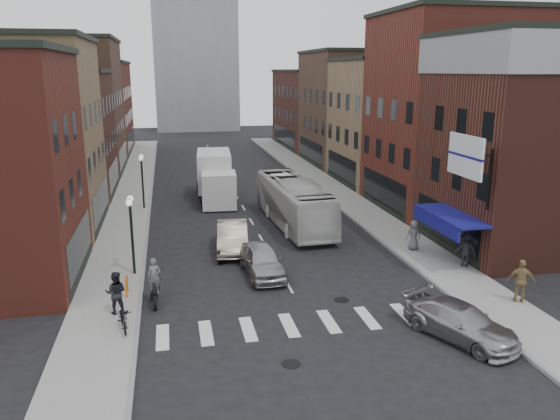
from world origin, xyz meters
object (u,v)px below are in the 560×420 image
object	(u,v)px
parked_bicycle	(123,319)
ped_right_a	(466,249)
streetlamp_near	(131,221)
motorcycle_rider	(155,283)
transit_bus	(293,202)
ped_right_c	(414,235)
bike_rack	(127,286)
ped_right_b	(521,281)
curb_car	(461,322)
sedan_left_near	(262,260)
billboard_sign	(467,157)
box_truck	(215,177)
streetlamp_far	(142,171)
ped_left_solo	(116,293)
sedan_left_far	(232,237)

from	to	relation	value
parked_bicycle	ped_right_a	xyz separation A→B (m)	(17.10, 3.86, 0.47)
streetlamp_near	motorcycle_rider	bearing A→B (deg)	-73.39
transit_bus	ped_right_c	bearing A→B (deg)	-54.70
streetlamp_near	transit_bus	size ratio (longest dim) A/B	0.36
bike_rack	ped_right_b	world-z (taller)	ped_right_b
curb_car	parked_bicycle	distance (m)	13.27
sedan_left_near	ped_right_b	bearing A→B (deg)	-31.67
streetlamp_near	billboard_sign	bearing A→B (deg)	-12.35
streetlamp_near	ped_right_c	xyz separation A→B (m)	(15.53, 0.67, -1.89)
curb_car	ped_right_c	xyz separation A→B (m)	(2.74, 10.11, 0.33)
bike_rack	motorcycle_rider	xyz separation A→B (m)	(1.30, -0.99, 0.45)
box_truck	ped_right_c	bearing A→B (deg)	-53.16
motorcycle_rider	ped_right_b	size ratio (longest dim) A/B	1.08
billboard_sign	ped_right_a	world-z (taller)	billboard_sign
curb_car	streetlamp_far	bearing A→B (deg)	94.22
bike_rack	sedan_left_near	bearing A→B (deg)	13.16
transit_bus	parked_bicycle	distance (m)	17.27
ped_left_solo	ped_right_c	size ratio (longest dim) A/B	1.07
sedan_left_near	parked_bicycle	size ratio (longest dim) A/B	2.64
parked_bicycle	sedan_left_near	bearing A→B (deg)	27.66
streetlamp_far	ped_right_c	size ratio (longest dim) A/B	2.37
streetlamp_far	parked_bicycle	size ratio (longest dim) A/B	2.36
sedan_left_far	curb_car	bearing A→B (deg)	-53.27
ped_right_b	transit_bus	bearing A→B (deg)	-35.41
bike_rack	ped_left_solo	distance (m)	2.08
billboard_sign	streetlamp_far	bearing A→B (deg)	132.41
box_truck	parked_bicycle	size ratio (longest dim) A/B	5.04
billboard_sign	streetlamp_near	distance (m)	16.68
transit_bus	box_truck	bearing A→B (deg)	114.88
bike_rack	transit_bus	world-z (taller)	transit_bus
streetlamp_far	sedan_left_far	xyz separation A→B (m)	(5.38, -10.91, -2.10)
motorcycle_rider	ped_left_solo	distance (m)	1.87
motorcycle_rider	parked_bicycle	distance (m)	2.90
motorcycle_rider	sedan_left_far	bearing A→B (deg)	65.55
sedan_left_far	ped_right_c	world-z (taller)	ped_right_c
billboard_sign	sedan_left_far	bearing A→B (deg)	148.15
sedan_left_far	ped_right_b	size ratio (longest dim) A/B	2.51
motorcycle_rider	ped_right_c	distance (m)	15.07
bike_rack	ped_right_b	distance (m)	17.77
streetlamp_near	sedan_left_near	distance (m)	6.85
billboard_sign	sedan_left_near	world-z (taller)	billboard_sign
sedan_left_far	ped_right_c	xyz separation A→B (m)	(10.15, -2.42, 0.20)
streetlamp_near	bike_rack	distance (m)	3.59
streetlamp_near	ped_left_solo	size ratio (longest dim) A/B	2.21
motorcycle_rider	ped_right_a	xyz separation A→B (m)	(15.90, 1.25, 0.08)
streetlamp_near	ped_right_a	size ratio (longest dim) A/B	2.21
billboard_sign	motorcycle_rider	bearing A→B (deg)	-179.28
motorcycle_rider	parked_bicycle	world-z (taller)	motorcycle_rider
sedan_left_near	curb_car	world-z (taller)	sedan_left_near
box_truck	sedan_left_near	bearing A→B (deg)	-83.20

